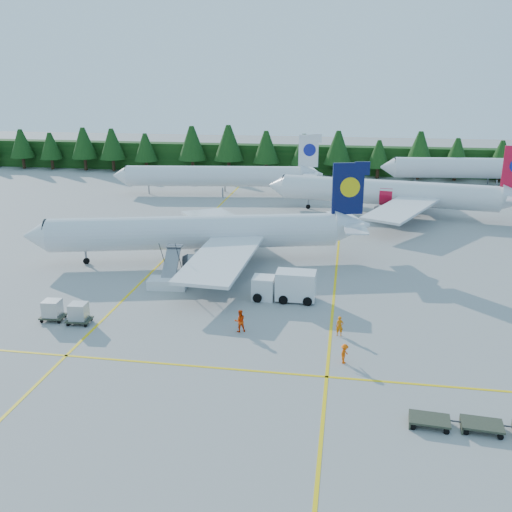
% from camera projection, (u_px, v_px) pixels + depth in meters
% --- Properties ---
extents(ground, '(320.00, 320.00, 0.00)m').
position_uv_depth(ground, '(258.00, 335.00, 47.42)').
color(ground, '#969691').
rests_on(ground, ground).
extents(taxi_stripe_a, '(0.25, 120.00, 0.01)m').
position_uv_depth(taxi_stripe_a, '(169.00, 255.00, 68.37)').
color(taxi_stripe_a, yellow).
rests_on(taxi_stripe_a, ground).
extents(taxi_stripe_b, '(0.25, 120.00, 0.01)m').
position_uv_depth(taxi_stripe_b, '(337.00, 264.00, 65.30)').
color(taxi_stripe_b, yellow).
rests_on(taxi_stripe_b, ground).
extents(taxi_stripe_cross, '(80.00, 0.25, 0.01)m').
position_uv_depth(taxi_stripe_cross, '(245.00, 370.00, 41.78)').
color(taxi_stripe_cross, yellow).
rests_on(taxi_stripe_cross, ground).
extents(treeline_hedge, '(220.00, 4.00, 6.00)m').
position_uv_depth(treeline_hedge, '(318.00, 160.00, 123.59)').
color(treeline_hedge, black).
rests_on(treeline_hedge, ground).
extents(airliner_navy, '(37.80, 30.72, 11.19)m').
position_uv_depth(airliner_navy, '(188.00, 233.00, 65.15)').
color(airliner_navy, silver).
rests_on(airliner_navy, ground).
extents(airliner_red, '(38.17, 31.17, 11.16)m').
position_uv_depth(airliner_red, '(383.00, 193.00, 87.44)').
color(airliner_red, silver).
rests_on(airliner_red, ground).
extents(airliner_far_left, '(36.62, 7.98, 10.67)m').
position_uv_depth(airliner_far_left, '(208.00, 176.00, 102.06)').
color(airliner_far_left, silver).
rests_on(airliner_far_left, ground).
extents(airliner_far_right, '(39.56, 7.29, 11.51)m').
position_uv_depth(airliner_far_right, '(477.00, 168.00, 109.11)').
color(airliner_far_right, silver).
rests_on(airliner_far_right, ground).
extents(airstairs, '(4.02, 5.46, 3.50)m').
position_uv_depth(airstairs, '(168.00, 280.00, 57.92)').
color(airstairs, silver).
rests_on(airstairs, ground).
extents(service_truck, '(6.05, 2.34, 2.91)m').
position_uv_depth(service_truck, '(284.00, 286.00, 54.43)').
color(service_truck, silver).
rests_on(service_truck, ground).
extents(dolly_train, '(8.75, 1.78, 0.14)m').
position_uv_depth(dolly_train, '(482.00, 424.00, 34.57)').
color(dolly_train, '#373A2A').
rests_on(dolly_train, ground).
extents(uld_pair, '(4.73, 1.99, 1.56)m').
position_uv_depth(uld_pair, '(65.00, 311.00, 49.63)').
color(uld_pair, '#373A2A').
rests_on(uld_pair, ground).
extents(crew_a, '(0.65, 0.46, 1.70)m').
position_uv_depth(crew_a, '(340.00, 326.00, 47.07)').
color(crew_a, '#D96204').
rests_on(crew_a, ground).
extents(crew_b, '(1.16, 1.05, 1.95)m').
position_uv_depth(crew_b, '(240.00, 321.00, 47.80)').
color(crew_b, '#E63804').
rests_on(crew_b, ground).
extents(crew_c, '(0.64, 0.76, 1.56)m').
position_uv_depth(crew_c, '(345.00, 354.00, 42.57)').
color(crew_c, '#F65305').
rests_on(crew_c, ground).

